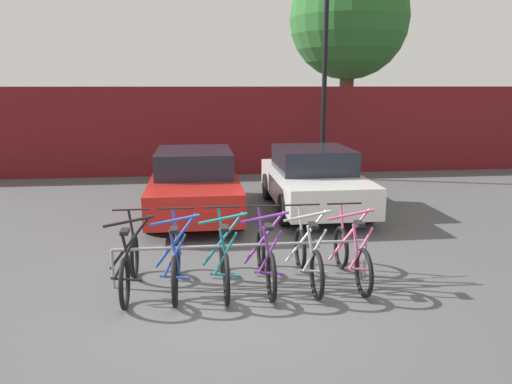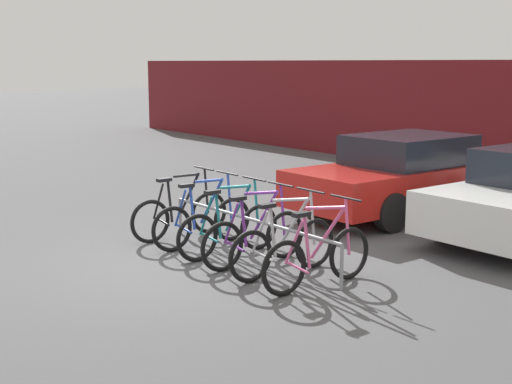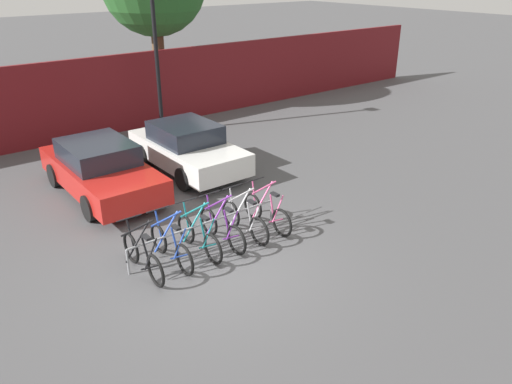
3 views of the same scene
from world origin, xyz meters
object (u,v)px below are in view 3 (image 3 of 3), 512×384
Objects in this scene: bicycle_teal at (199,237)px; bicycle_purple at (222,228)px; car_white at (187,148)px; bike_rack at (206,226)px; bicycle_pink at (267,212)px; bicycle_silver at (245,220)px; lamp_post at (155,36)px; car_red at (101,169)px; bicycle_black at (143,257)px; bicycle_blue at (171,247)px.

bicycle_purple is (0.58, 0.00, 0.00)m from bicycle_teal.
car_white reaches higher than bicycle_teal.
bicycle_pink reaches higher than bike_rack.
bicycle_silver is (0.91, -0.15, -0.11)m from bike_rack.
car_white reaches higher than bicycle_silver.
bicycle_silver is 8.80m from lamp_post.
car_red is at bearing 93.04° from bicycle_teal.
bicycle_black and bicycle_pink have the same top height.
bicycle_blue is (-0.93, -0.15, -0.11)m from bike_rack.
car_red is (-1.58, 4.13, 0.31)m from bicycle_silver.
bicycle_silver is at bearing -69.07° from car_red.
car_red is (-2.21, 4.13, 0.31)m from bicycle_pink.
lamp_post reaches higher than bike_rack.
bicycle_purple is 0.29× the size of lamp_post.
bike_rack is 2.12× the size of bicycle_pink.
bicycle_black is at bearing -179.33° from bicycle_pink.
bicycle_purple is 4.25m from car_red.
bicycle_black is 1.00× the size of bicycle_purple.
car_red is 0.73× the size of lamp_post.
bicycle_teal is (1.27, 0.00, 0.00)m from bicycle_black.
bicycle_blue is 1.00× the size of bicycle_teal.
bicycle_black is 1.00× the size of bicycle_teal.
car_red is 6.03m from lamp_post.
bicycle_teal and bicycle_pink have the same top height.
bicycle_blue is at bearing -178.57° from bicycle_silver.
bicycle_blue is 1.84m from bicycle_silver.
lamp_post is at bearing 75.81° from bicycle_silver.
car_white is at bearing 77.26° from bicycle_silver.
bicycle_purple is at bearing -178.57° from bicycle_silver.
lamp_post is at bearing 68.05° from bicycle_purple.
bicycle_silver is at bearing -179.33° from bicycle_pink.
lamp_post is (2.83, 7.97, 2.97)m from bicycle_purple.
bike_rack is 2.12× the size of bicycle_black.
car_white is (3.51, 4.19, 0.31)m from bicycle_black.
bicycle_silver is at bearing -9.27° from bike_rack.
bike_rack is at bearing -111.86° from lamp_post.
bicycle_teal reaches higher than bike_rack.
car_white is (2.89, 4.19, 0.31)m from bicycle_blue.
bicycle_purple is 0.42× the size of car_white.
car_red is at bearing 112.36° from bicycle_silver.
bicycle_silver is 0.29× the size of lamp_post.
bicycle_silver is 4.43m from car_red.
bicycle_purple is (0.31, -0.15, -0.11)m from bike_rack.
bicycle_silver is at bearing -105.62° from lamp_post.
bike_rack is 0.94m from bicycle_blue.
bicycle_blue is 1.24m from bicycle_purple.
bicycle_silver is 0.63m from bicycle_pink.
bicycle_teal is at bearing -113.16° from lamp_post.
bicycle_teal is at bearing 0.78° from bicycle_black.
bicycle_silver is at bearing -2.41° from bicycle_purple.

